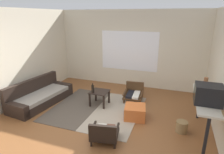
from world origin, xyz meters
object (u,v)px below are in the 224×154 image
Objects in this scene: clay_vase at (205,87)px; wicker_basket at (182,127)px; ottoman_orange at (135,112)px; glass_bottle at (93,89)px; crt_television at (208,94)px; coffee_table at (99,94)px; armchair_by_window at (134,93)px; armchair_striped_foreground at (104,133)px; couch at (40,96)px; console_shelf at (205,102)px.

clay_vase reaches higher than wicker_basket.
glass_bottle reaches higher than ottoman_orange.
coffee_table is at bearing 161.71° from crt_television.
coffee_table is at bearing -140.67° from armchair_by_window.
armchair_by_window is 2.19m from clay_vase.
glass_bottle is 1.07× the size of wicker_basket.
glass_bottle reaches higher than armchair_striped_foreground.
couch reaches higher than wicker_basket.
ottoman_orange is at bearing 1.89° from couch.
coffee_table is at bearing 15.68° from couch.
wicker_basket is (1.42, -1.33, -0.10)m from armchair_by_window.
ottoman_orange is 1.04× the size of crt_television.
clay_vase is (0.00, 0.59, -0.07)m from crt_television.
couch is 4.40m from console_shelf.
coffee_table is 2.36m from wicker_basket.
armchair_by_window is 2.53m from crt_television.
armchair_by_window is at bearing 136.89° from wicker_basket.
armchair_striped_foreground is 2.40m from clay_vase.
armchair_by_window reaches higher than wicker_basket.
console_shelf is at bearing 27.12° from armchair_striped_foreground.
ottoman_orange is at bearing 162.03° from crt_television.
crt_television reaches higher than coffee_table.
crt_television is at bearing -18.29° from coffee_table.
console_shelf reaches higher than ottoman_orange.
console_shelf is 4.94× the size of clay_vase.
armchair_striped_foreground is 1.95× the size of clay_vase.
ottoman_orange is 1.54× the size of clay_vase.
crt_television is 1.77× the size of glass_bottle.
couch reaches higher than glass_bottle.
couch is at bearing -178.11° from ottoman_orange.
armchair_striped_foreground reaches higher than ottoman_orange.
crt_television is at bearing 19.98° from armchair_striped_foreground.
crt_television is 1.89× the size of wicker_basket.
couch is 2.95× the size of armchair_by_window.
console_shelf reaches higher than wicker_basket.
crt_television is (1.51, -0.49, 0.91)m from ottoman_orange.
crt_television is at bearing -90.30° from clay_vase.
ottoman_orange is 1.35m from glass_bottle.
crt_television is 0.60m from clay_vase.
armchair_striped_foreground is at bearing -160.02° from crt_television.
crt_television is (1.87, 0.68, 0.85)m from armchair_striped_foreground.
armchair_by_window is at bearing 144.39° from console_shelf.
wicker_basket is (3.98, -0.15, -0.09)m from couch.
couch is 7.24× the size of glass_bottle.
glass_bottle is (-2.79, 0.14, -0.46)m from clay_vase.
armchair_by_window is (0.85, 0.69, -0.10)m from coffee_table.
clay_vase is (0.00, 0.32, 0.22)m from console_shelf.
console_shelf is at bearing 5.56° from wicker_basket.
crt_television reaches higher than armchair_by_window.
wicker_basket is (2.27, -0.63, -0.20)m from coffee_table.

